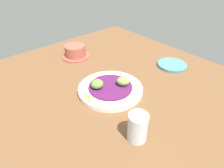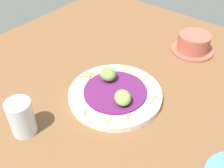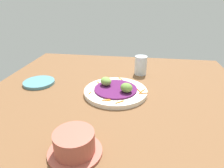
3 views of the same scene
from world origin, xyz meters
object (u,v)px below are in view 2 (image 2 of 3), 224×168
(guac_scoop_center, at_px, (123,98))
(water_glass, at_px, (21,117))
(guac_scoop_left, at_px, (108,74))
(terracotta_bowl, at_px, (193,44))
(main_plate, at_px, (115,95))

(guac_scoop_center, bearing_deg, water_glass, 146.00)
(guac_scoop_left, height_order, water_glass, water_glass)
(guac_scoop_center, relative_size, terracotta_bowl, 0.36)
(guac_scoop_center, height_order, water_glass, water_glass)
(guac_scoop_center, distance_m, terracotta_bowl, 0.37)
(main_plate, xyz_separation_m, guac_scoop_left, (0.03, 0.05, 0.03))
(main_plate, relative_size, guac_scoop_left, 5.34)
(terracotta_bowl, bearing_deg, water_glass, 164.97)
(guac_scoop_center, xyz_separation_m, water_glass, (-0.21, 0.14, 0.01))
(main_plate, bearing_deg, guac_scoop_left, 60.88)
(main_plate, relative_size, terracotta_bowl, 1.82)
(water_glass, bearing_deg, guac_scoop_left, -11.00)
(guac_scoop_left, bearing_deg, guac_scoop_center, -119.12)
(guac_scoop_left, distance_m, guac_scoop_center, 0.10)
(guac_scoop_left, bearing_deg, terracotta_bowl, -18.16)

